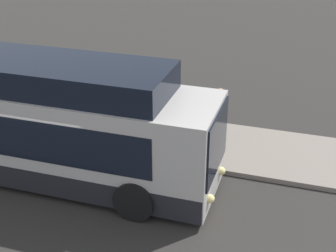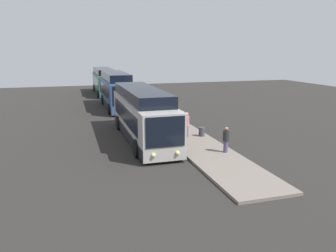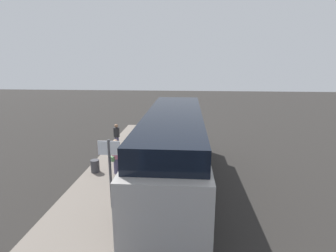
{
  "view_description": "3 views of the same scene",
  "coord_description": "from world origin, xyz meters",
  "px_view_note": "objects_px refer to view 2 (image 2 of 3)",
  "views": [
    {
      "loc": [
        6.41,
        -10.33,
        7.65
      ],
      "look_at": [
        2.93,
        0.68,
        1.87
      ],
      "focal_mm": 50.0,
      "sensor_mm": 36.0,
      "label": 1
    },
    {
      "loc": [
        21.08,
        -4.77,
        6.28
      ],
      "look_at": [
        2.93,
        0.68,
        1.87
      ],
      "focal_mm": 35.0,
      "sensor_mm": 36.0,
      "label": 2
    },
    {
      "loc": [
        -12.65,
        -0.48,
        5.74
      ],
      "look_at": [
        2.93,
        0.68,
        1.87
      ],
      "focal_mm": 28.0,
      "sensor_mm": 36.0,
      "label": 3
    }
  ],
  "objects_px": {
    "passenger_waiting": "(226,139)",
    "trash_bin": "(202,132)",
    "bus_second": "(116,92)",
    "bus_lead": "(143,117)",
    "passenger_boarding": "(186,124)",
    "bus_third": "(104,82)",
    "sign_post": "(165,106)",
    "suitcase": "(182,135)"
  },
  "relations": [
    {
      "from": "bus_second",
      "to": "sign_post",
      "type": "relative_size",
      "value": 3.74
    },
    {
      "from": "suitcase",
      "to": "bus_second",
      "type": "bearing_deg",
      "value": -170.83
    },
    {
      "from": "passenger_waiting",
      "to": "suitcase",
      "type": "relative_size",
      "value": 1.9
    },
    {
      "from": "bus_third",
      "to": "trash_bin",
      "type": "bearing_deg",
      "value": 8.64
    },
    {
      "from": "passenger_boarding",
      "to": "bus_second",
      "type": "bearing_deg",
      "value": 134.8
    },
    {
      "from": "sign_post",
      "to": "trash_bin",
      "type": "relative_size",
      "value": 4.26
    },
    {
      "from": "sign_post",
      "to": "bus_second",
      "type": "bearing_deg",
      "value": -168.36
    },
    {
      "from": "passenger_waiting",
      "to": "sign_post",
      "type": "height_order",
      "value": "sign_post"
    },
    {
      "from": "bus_lead",
      "to": "passenger_boarding",
      "type": "height_order",
      "value": "bus_lead"
    },
    {
      "from": "passenger_waiting",
      "to": "bus_lead",
      "type": "bearing_deg",
      "value": 58.05
    },
    {
      "from": "bus_lead",
      "to": "bus_second",
      "type": "relative_size",
      "value": 1.12
    },
    {
      "from": "bus_second",
      "to": "bus_lead",
      "type": "bearing_deg",
      "value": 0.0
    },
    {
      "from": "bus_third",
      "to": "passenger_boarding",
      "type": "height_order",
      "value": "bus_third"
    },
    {
      "from": "passenger_boarding",
      "to": "sign_post",
      "type": "distance_m",
      "value": 3.34
    },
    {
      "from": "passenger_boarding",
      "to": "trash_bin",
      "type": "bearing_deg",
      "value": 28.36
    },
    {
      "from": "bus_third",
      "to": "passenger_waiting",
      "type": "distance_m",
      "value": 31.54
    },
    {
      "from": "bus_lead",
      "to": "suitcase",
      "type": "bearing_deg",
      "value": 57.56
    },
    {
      "from": "bus_third",
      "to": "sign_post",
      "type": "xyz_separation_m",
      "value": [
        23.99,
        2.32,
        0.3
      ]
    },
    {
      "from": "bus_third",
      "to": "passenger_boarding",
      "type": "distance_m",
      "value": 27.32
    },
    {
      "from": "bus_second",
      "to": "suitcase",
      "type": "distance_m",
      "value": 15.29
    },
    {
      "from": "bus_second",
      "to": "passenger_waiting",
      "type": "bearing_deg",
      "value": 12.35
    },
    {
      "from": "passenger_waiting",
      "to": "bus_third",
      "type": "bearing_deg",
      "value": 26.68
    },
    {
      "from": "bus_second",
      "to": "bus_third",
      "type": "relative_size",
      "value": 0.9
    },
    {
      "from": "bus_lead",
      "to": "bus_second",
      "type": "xyz_separation_m",
      "value": [
        -13.5,
        -0.0,
        0.11
      ]
    },
    {
      "from": "passenger_waiting",
      "to": "passenger_boarding",
      "type": "bearing_deg",
      "value": 33.86
    },
    {
      "from": "bus_lead",
      "to": "suitcase",
      "type": "xyz_separation_m",
      "value": [
        1.54,
        2.43,
        -1.19
      ]
    },
    {
      "from": "suitcase",
      "to": "trash_bin",
      "type": "bearing_deg",
      "value": 106.5
    },
    {
      "from": "bus_lead",
      "to": "suitcase",
      "type": "relative_size",
      "value": 13.77
    },
    {
      "from": "passenger_waiting",
      "to": "trash_bin",
      "type": "height_order",
      "value": "passenger_waiting"
    },
    {
      "from": "bus_third",
      "to": "passenger_boarding",
      "type": "relative_size",
      "value": 6.35
    },
    {
      "from": "bus_second",
      "to": "passenger_boarding",
      "type": "height_order",
      "value": "bus_second"
    },
    {
      "from": "passenger_boarding",
      "to": "suitcase",
      "type": "relative_size",
      "value": 2.15
    },
    {
      "from": "bus_second",
      "to": "bus_third",
      "type": "xyz_separation_m",
      "value": [
        -12.71,
        0.0,
        -0.1
      ]
    },
    {
      "from": "bus_second",
      "to": "bus_third",
      "type": "bearing_deg",
      "value": 180.0
    },
    {
      "from": "bus_third",
      "to": "suitcase",
      "type": "distance_m",
      "value": 27.89
    },
    {
      "from": "passenger_waiting",
      "to": "trash_bin",
      "type": "bearing_deg",
      "value": 18.15
    },
    {
      "from": "bus_lead",
      "to": "passenger_waiting",
      "type": "bearing_deg",
      "value": 38.77
    },
    {
      "from": "bus_second",
      "to": "passenger_waiting",
      "type": "height_order",
      "value": "bus_second"
    },
    {
      "from": "bus_lead",
      "to": "passenger_boarding",
      "type": "distance_m",
      "value": 3.18
    },
    {
      "from": "passenger_waiting",
      "to": "suitcase",
      "type": "distance_m",
      "value": 3.91
    },
    {
      "from": "bus_third",
      "to": "suitcase",
      "type": "bearing_deg",
      "value": 5.0
    },
    {
      "from": "bus_third",
      "to": "suitcase",
      "type": "relative_size",
      "value": 13.66
    }
  ]
}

